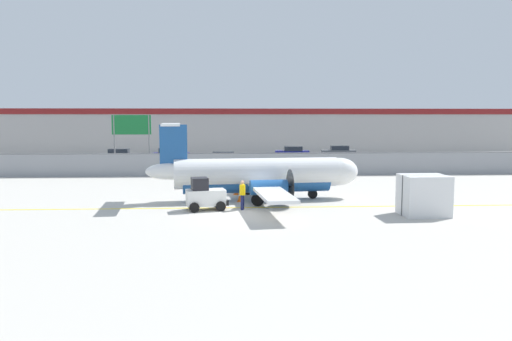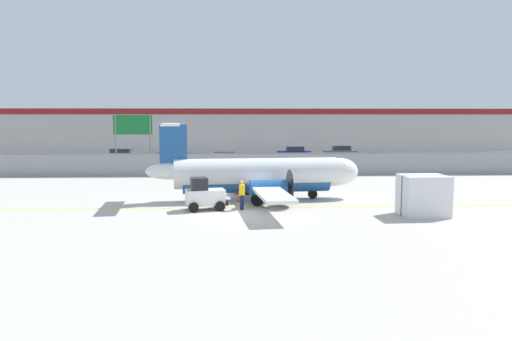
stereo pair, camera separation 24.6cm
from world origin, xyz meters
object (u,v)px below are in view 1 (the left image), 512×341
(baggage_tug, at_px, (205,195))
(highway_sign, at_px, (132,130))
(parked_car_0, at_px, (120,156))
(ground_crew_worker, at_px, (242,193))
(parked_car_1, at_px, (171,155))
(traffic_cone_near_left, at_px, (240,197))
(parked_car_2, at_px, (224,159))
(commuter_airplane, at_px, (261,175))
(parked_car_4, at_px, (339,152))
(traffic_cone_near_right, at_px, (223,202))
(parked_car_3, at_px, (292,153))
(traffic_cone_far_left, at_px, (236,190))
(cargo_container, at_px, (424,195))

(baggage_tug, relative_size, highway_sign, 0.46)
(parked_car_0, relative_size, highway_sign, 0.77)
(ground_crew_worker, relative_size, parked_car_1, 0.39)
(baggage_tug, distance_m, traffic_cone_near_left, 3.44)
(highway_sign, bearing_deg, ground_crew_worker, -62.07)
(traffic_cone_near_left, xyz_separation_m, parked_car_2, (-1.19, 21.22, 0.58))
(parked_car_2, bearing_deg, parked_car_0, 155.32)
(baggage_tug, relative_size, parked_car_0, 0.59)
(parked_car_0, distance_m, highway_sign, 11.93)
(commuter_airplane, relative_size, parked_car_4, 3.73)
(traffic_cone_near_right, bearing_deg, parked_car_4, 66.99)
(baggage_tug, xyz_separation_m, parked_car_2, (0.87, 23.93, 0.04))
(baggage_tug, height_order, parked_car_4, baggage_tug)
(ground_crew_worker, distance_m, parked_car_4, 36.64)
(baggage_tug, bearing_deg, parked_car_3, 62.54)
(baggage_tug, relative_size, parked_car_1, 0.57)
(commuter_airplane, bearing_deg, ground_crew_worker, -116.17)
(baggage_tug, xyz_separation_m, parked_car_4, (15.26, 34.20, 0.04))
(ground_crew_worker, relative_size, parked_car_3, 0.39)
(parked_car_2, distance_m, parked_car_3, 12.36)
(ground_crew_worker, relative_size, highway_sign, 0.31)
(highway_sign, bearing_deg, traffic_cone_near_right, -64.00)
(traffic_cone_far_left, bearing_deg, parked_car_1, 106.49)
(ground_crew_worker, distance_m, cargo_container, 10.01)
(parked_car_4, bearing_deg, parked_car_2, 39.62)
(parked_car_2, xyz_separation_m, parked_car_4, (14.39, 10.27, 0.00))
(parked_car_3, relative_size, parked_car_4, 1.00)
(parked_car_3, bearing_deg, parked_car_4, -165.38)
(traffic_cone_near_left, xyz_separation_m, parked_car_4, (13.21, 31.49, 0.58))
(parked_car_2, relative_size, parked_car_3, 0.98)
(traffic_cone_near_right, xyz_separation_m, parked_car_1, (-6.54, 29.75, 0.58))
(commuter_airplane, relative_size, parked_car_2, 3.82)
(commuter_airplane, distance_m, traffic_cone_far_left, 3.00)
(traffic_cone_near_right, distance_m, parked_car_3, 33.40)
(parked_car_0, bearing_deg, traffic_cone_near_left, -65.75)
(parked_car_2, xyz_separation_m, highway_sign, (-8.50, -5.48, 3.24))
(baggage_tug, relative_size, traffic_cone_near_left, 3.92)
(traffic_cone_near_right, height_order, parked_car_2, parked_car_2)
(traffic_cone_far_left, bearing_deg, traffic_cone_near_right, -99.61)
(traffic_cone_far_left, height_order, parked_car_3, parked_car_3)
(baggage_tug, relative_size, parked_car_2, 0.60)
(cargo_container, bearing_deg, parked_car_0, 124.31)
(traffic_cone_near_left, height_order, parked_car_0, parked_car_0)
(parked_car_1, xyz_separation_m, parked_car_4, (20.77, 3.76, 0.00))
(commuter_airplane, xyz_separation_m, cargo_container, (8.52, -5.54, -0.50))
(cargo_container, bearing_deg, traffic_cone_near_left, 151.73)
(traffic_cone_near_left, bearing_deg, commuter_airplane, 25.13)
(baggage_tug, xyz_separation_m, parked_car_0, (-11.14, 29.38, 0.04))
(ground_crew_worker, height_order, parked_car_0, same)
(parked_car_0, xyz_separation_m, highway_sign, (3.51, -10.93, 3.24))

